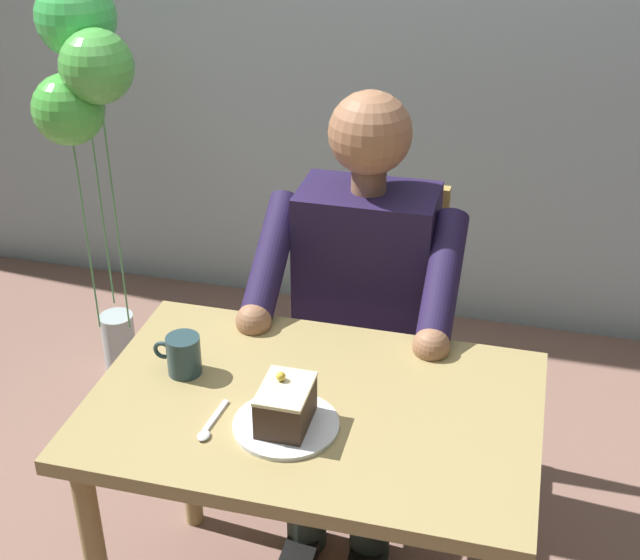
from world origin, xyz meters
name	(u,v)px	position (x,y,z in m)	size (l,w,h in m)	color
dining_table	(313,438)	(0.00, 0.00, 0.61)	(0.98, 0.64, 0.70)	#A08B56
chair	(371,325)	(0.00, -0.65, 0.50)	(0.42, 0.42, 0.91)	#A78846
seated_person	(359,313)	(0.00, -0.48, 0.65)	(0.53, 0.58, 1.23)	#22183D
dessert_plate	(286,425)	(0.03, 0.09, 0.71)	(0.22, 0.22, 0.01)	white
cake_slice	(286,405)	(0.03, 0.09, 0.76)	(0.10, 0.14, 0.11)	#402C1F
coffee_cup	(183,354)	(0.31, -0.04, 0.75)	(0.11, 0.08, 0.09)	#263F45
dessert_spoon	(209,426)	(0.19, 0.14, 0.71)	(0.03, 0.14, 0.01)	silver
balloon_display	(83,83)	(0.98, -0.92, 1.07)	(0.36, 0.40, 1.37)	#B2C1C6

